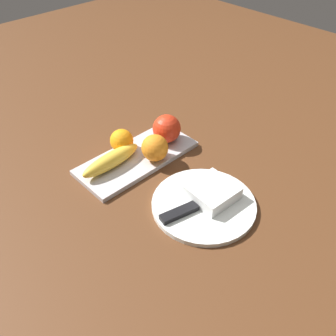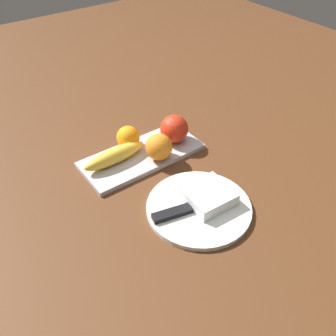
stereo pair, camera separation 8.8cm
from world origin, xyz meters
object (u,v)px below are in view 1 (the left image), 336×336
Objects in this scene: apple at (167,129)px; dinner_plate at (204,204)px; fruit_tray at (137,158)px; banana at (111,160)px; orange_near_banana at (154,149)px; folded_napkin at (213,191)px; knife at (185,210)px; orange_near_apple at (122,141)px.

apple is 0.32× the size of dinner_plate.
fruit_tray is 4.20× the size of apple.
banana reaches higher than dinner_plate.
orange_near_banana reaches higher than banana.
banana is 1.75× the size of folded_napkin.
dinner_plate is (-0.02, -0.19, -0.04)m from orange_near_banana.
dinner_plate is (0.07, -0.25, -0.03)m from banana.
folded_napkin is 0.55× the size of knife.
fruit_tray is at bearing 169.20° from banana.
folded_napkin is (0.01, -0.19, -0.02)m from orange_near_banana.
folded_napkin is (-0.07, -0.23, -0.02)m from apple.
apple is 0.27m from knife.
orange_near_apple is (-0.01, 0.05, 0.04)m from fruit_tray.
apple is 0.42× the size of knife.
orange_near_apple is at bearing -152.70° from banana.
dinner_plate is at bearing 180.00° from folded_napkin.
orange_near_banana reaches higher than fruit_tray.
folded_napkin is (0.04, -0.28, -0.02)m from orange_near_apple.
orange_near_apple is 0.28m from folded_napkin.
knife is at bearing 173.50° from folded_napkin.
knife is at bearing 93.19° from banana.
orange_near_banana is 0.38× the size of knife.
dinner_plate is at bearing -96.61° from orange_near_banana.
dinner_plate is (0.00, -0.23, -0.00)m from fruit_tray.
orange_near_banana is (0.03, -0.09, 0.00)m from orange_near_apple.
fruit_tray is 0.23m from knife.
orange_near_apple is (-0.12, 0.05, -0.01)m from apple.
apple is at bearing 65.77° from dinner_plate.
folded_napkin is at bearing -107.86° from apple.
apple reaches higher than banana.
banana is at bearing 112.63° from folded_napkin.
orange_near_apple is at bearing 111.26° from orange_near_banana.
folded_napkin reaches higher than knife.
apple is at bearing 24.97° from orange_near_banana.
banana is 2.50× the size of orange_near_banana.
banana is (-0.18, 0.01, -0.02)m from apple.
fruit_tray is 0.06m from orange_near_banana.
orange_near_banana is 0.70× the size of folded_napkin.
banana is at bearing 108.83° from knife.
knife is (-0.15, -0.22, -0.03)m from apple.
banana is 0.96× the size of knife.
apple is (0.10, -0.00, 0.04)m from fruit_tray.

